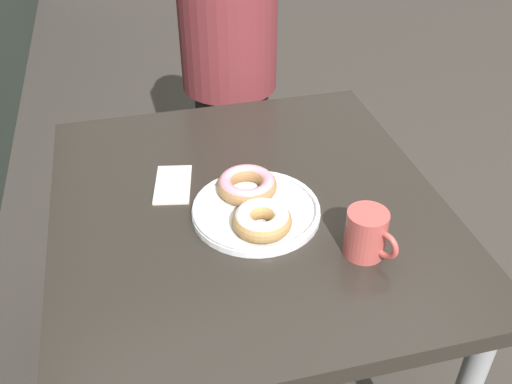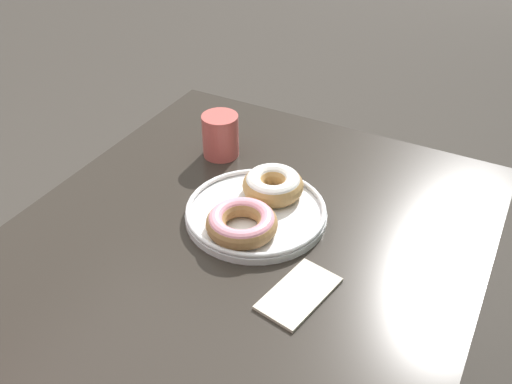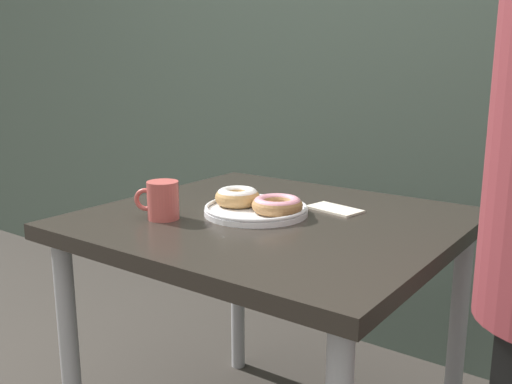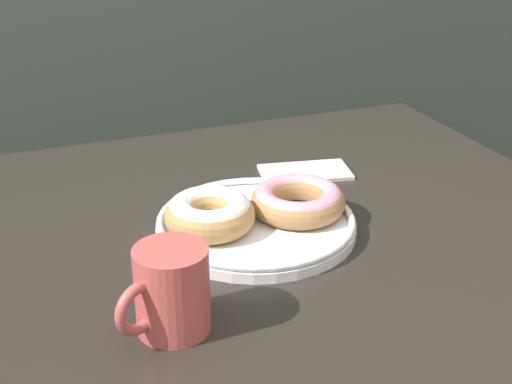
% 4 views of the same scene
% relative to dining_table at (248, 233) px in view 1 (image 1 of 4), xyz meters
% --- Properties ---
extents(ground_plane, '(14.00, 14.00, 0.00)m').
position_rel_dining_table_xyz_m(ground_plane, '(0.00, -0.28, -0.64)').
color(ground_plane, '#38332D').
extents(dining_table, '(0.91, 0.85, 0.73)m').
position_rel_dining_table_xyz_m(dining_table, '(0.00, 0.00, 0.00)').
color(dining_table, '#28231E').
rests_on(dining_table, ground_plane).
extents(donut_plate, '(0.29, 0.27, 0.06)m').
position_rel_dining_table_xyz_m(donut_plate, '(-0.04, -0.00, 0.11)').
color(donut_plate, white).
rests_on(donut_plate, dining_table).
extents(coffee_mug, '(0.11, 0.08, 0.10)m').
position_rel_dining_table_xyz_m(coffee_mug, '(-0.21, -0.18, 0.14)').
color(coffee_mug, '#B74C47').
rests_on(coffee_mug, dining_table).
extents(person_figure, '(0.36, 0.30, 1.44)m').
position_rel_dining_table_xyz_m(person_figure, '(0.71, -0.10, 0.12)').
color(person_figure, black).
rests_on(person_figure, ground_plane).
extents(napkin, '(0.16, 0.11, 0.01)m').
position_rel_dining_table_xyz_m(napkin, '(0.10, 0.15, 0.09)').
color(napkin, beige).
rests_on(napkin, dining_table).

